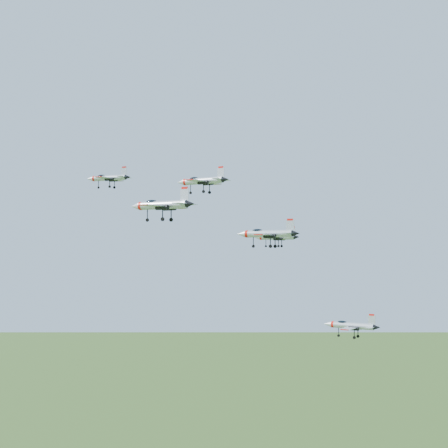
% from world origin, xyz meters
% --- Properties ---
extents(jet_lead, '(12.32, 10.13, 3.30)m').
position_xyz_m(jet_lead, '(-28.19, 13.09, 152.91)').
color(jet_lead, silver).
extents(jet_left_high, '(12.61, 10.60, 3.39)m').
position_xyz_m(jet_left_high, '(2.52, -2.05, 149.54)').
color(jet_left_high, silver).
extents(jet_right_high, '(13.70, 11.53, 3.68)m').
position_xyz_m(jet_right_high, '(2.98, -22.39, 143.25)').
color(jet_right_high, silver).
extents(jet_left_low, '(10.61, 8.83, 2.83)m').
position_xyz_m(jet_left_low, '(15.05, 9.72, 138.11)').
color(jet_left_low, silver).
extents(jet_right_low, '(11.86, 9.88, 3.17)m').
position_xyz_m(jet_right_low, '(20.35, -16.30, 138.26)').
color(jet_right_low, silver).
extents(jet_trail, '(10.99, 9.26, 2.96)m').
position_xyz_m(jet_trail, '(32.72, -2.83, 121.34)').
color(jet_trail, silver).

